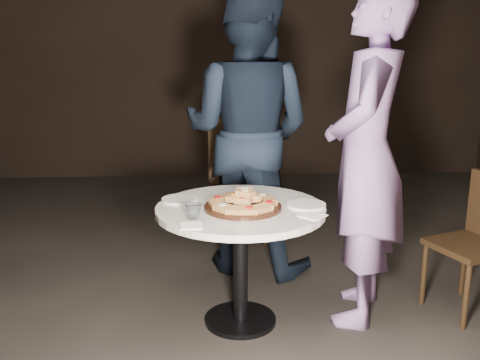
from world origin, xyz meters
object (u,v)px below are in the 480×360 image
object	(u,v)px
serving_board	(243,207)
chair_far	(241,170)
focaccia_pile	(244,200)
diner_teal	(366,155)
chair_right	(480,234)
water_glass	(193,211)
table	(241,229)
diner_navy	(247,132)

from	to	relation	value
serving_board	chair_far	distance (m)	1.36
focaccia_pile	diner_teal	xyz separation A→B (m)	(0.66, 0.11, 0.20)
serving_board	diner_teal	xyz separation A→B (m)	(0.66, 0.11, 0.24)
serving_board	focaccia_pile	distance (m)	0.04
serving_board	chair_right	size ratio (longest dim) A/B	0.51
focaccia_pile	water_glass	distance (m)	0.29
serving_board	focaccia_pile	xyz separation A→B (m)	(0.00, -0.00, 0.04)
serving_board	chair_right	xyz separation A→B (m)	(1.35, 0.14, -0.22)
table	chair_far	size ratio (longest dim) A/B	1.09
focaccia_pile	chair_far	size ratio (longest dim) A/B	0.37
chair_far	chair_right	world-z (taller)	chair_far
chair_right	diner_navy	size ratio (longest dim) A/B	0.42
chair_far	diner_teal	xyz separation A→B (m)	(0.60, -1.24, 0.36)
chair_right	diner_teal	xyz separation A→B (m)	(-0.69, -0.03, 0.47)
water_glass	diner_navy	xyz separation A→B (m)	(0.33, 0.98, 0.23)
focaccia_pile	water_glass	size ratio (longest dim) A/B	4.46
chair_far	water_glass	bearing A→B (deg)	86.75
focaccia_pile	diner_navy	world-z (taller)	diner_navy
serving_board	diner_navy	distance (m)	0.87
chair_far	chair_right	size ratio (longest dim) A/B	1.23
chair_right	chair_far	bearing A→B (deg)	-154.63
water_glass	diner_navy	world-z (taller)	diner_navy
table	water_glass	xyz separation A→B (m)	(-0.24, -0.19, 0.16)
water_glass	diner_teal	bearing A→B (deg)	15.93
water_glass	chair_far	distance (m)	1.54
focaccia_pile	chair_far	bearing A→B (deg)	87.49
table	focaccia_pile	size ratio (longest dim) A/B	2.93
diner_navy	diner_teal	bearing A→B (deg)	152.89
chair_right	diner_teal	bearing A→B (deg)	-108.94
chair_far	diner_navy	world-z (taller)	diner_navy
water_glass	chair_right	world-z (taller)	chair_right
water_glass	chair_far	bearing A→B (deg)	78.27
table	water_glass	size ratio (longest dim) A/B	13.08
chair_far	serving_board	bearing A→B (deg)	95.82
diner_teal	table	bearing A→B (deg)	-64.94
diner_navy	diner_teal	world-z (taller)	diner_navy
chair_right	serving_board	bearing A→B (deg)	-105.54
serving_board	chair_right	distance (m)	1.38
serving_board	diner_teal	bearing A→B (deg)	9.36
serving_board	chair_far	size ratio (longest dim) A/B	0.41
serving_board	chair_far	xyz separation A→B (m)	(0.06, 1.35, -0.12)
chair_far	diner_teal	distance (m)	1.43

